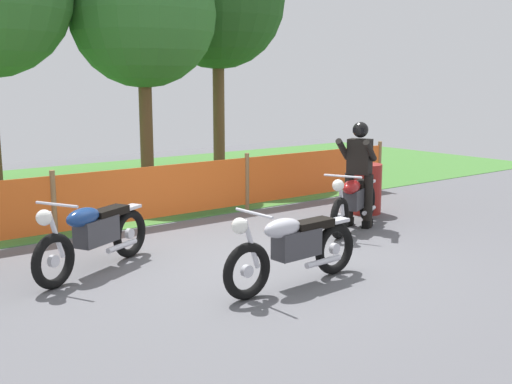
{
  "coord_description": "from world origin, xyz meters",
  "views": [
    {
      "loc": [
        -4.79,
        -6.22,
        2.35
      ],
      "look_at": [
        0.04,
        0.13,
        0.9
      ],
      "focal_mm": 43.64,
      "sensor_mm": 36.0,
      "label": 1
    }
  ],
  "objects_px": {
    "oil_drum": "(365,189)",
    "motorcycle_lead": "(293,247)",
    "rider_trailing": "(360,168)",
    "motorcycle_third": "(94,235)",
    "motorcycle_trailing": "(354,201)"
  },
  "relations": [
    {
      "from": "motorcycle_trailing",
      "to": "oil_drum",
      "type": "xyz_separation_m",
      "value": [
        1.04,
        0.74,
        -0.02
      ]
    },
    {
      "from": "motorcycle_trailing",
      "to": "rider_trailing",
      "type": "xyz_separation_m",
      "value": [
        0.2,
        0.1,
        0.49
      ]
    },
    {
      "from": "oil_drum",
      "to": "motorcycle_lead",
      "type": "bearing_deg",
      "value": -147.96
    },
    {
      "from": "motorcycle_third",
      "to": "rider_trailing",
      "type": "xyz_separation_m",
      "value": [
        4.37,
        -0.28,
        0.48
      ]
    },
    {
      "from": "motorcycle_trailing",
      "to": "motorcycle_third",
      "type": "height_order",
      "value": "motorcycle_third"
    },
    {
      "from": "motorcycle_trailing",
      "to": "motorcycle_third",
      "type": "relative_size",
      "value": 0.99
    },
    {
      "from": "motorcycle_lead",
      "to": "motorcycle_third",
      "type": "bearing_deg",
      "value": -53.01
    },
    {
      "from": "motorcycle_lead",
      "to": "rider_trailing",
      "type": "bearing_deg",
      "value": -152.98
    },
    {
      "from": "rider_trailing",
      "to": "motorcycle_lead",
      "type": "bearing_deg",
      "value": 4.7
    },
    {
      "from": "motorcycle_trailing",
      "to": "oil_drum",
      "type": "distance_m",
      "value": 1.28
    },
    {
      "from": "motorcycle_trailing",
      "to": "oil_drum",
      "type": "height_order",
      "value": "motorcycle_trailing"
    },
    {
      "from": "rider_trailing",
      "to": "oil_drum",
      "type": "relative_size",
      "value": 1.92
    },
    {
      "from": "motorcycle_trailing",
      "to": "rider_trailing",
      "type": "height_order",
      "value": "rider_trailing"
    },
    {
      "from": "motorcycle_lead",
      "to": "oil_drum",
      "type": "xyz_separation_m",
      "value": [
        3.62,
        2.26,
        -0.02
      ]
    },
    {
      "from": "motorcycle_third",
      "to": "rider_trailing",
      "type": "distance_m",
      "value": 4.41
    }
  ]
}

